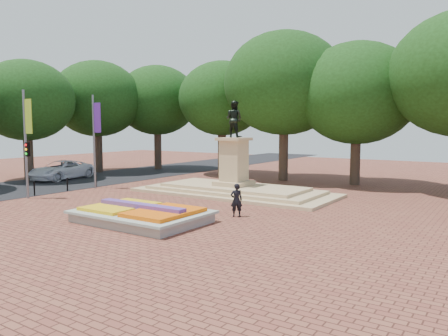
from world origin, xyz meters
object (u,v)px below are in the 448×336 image
object	(u,v)px
monument	(234,181)
van	(61,170)
flower_bed	(142,214)
pedestrian	(236,200)

from	to	relation	value
monument	van	world-z (taller)	monument
flower_bed	pedestrian	distance (m)	4.86
flower_bed	monument	world-z (taller)	monument
monument	pedestrian	size ratio (longest dim) A/B	8.07
monument	van	xyz separation A→B (m)	(-17.04, -1.51, -0.05)
flower_bed	van	size ratio (longest dim) A/B	1.06
flower_bed	pedestrian	xyz separation A→B (m)	(3.16, 3.66, 0.49)
flower_bed	monument	distance (m)	10.07
van	flower_bed	bearing A→B (deg)	-34.78
monument	pedestrian	distance (m)	7.60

